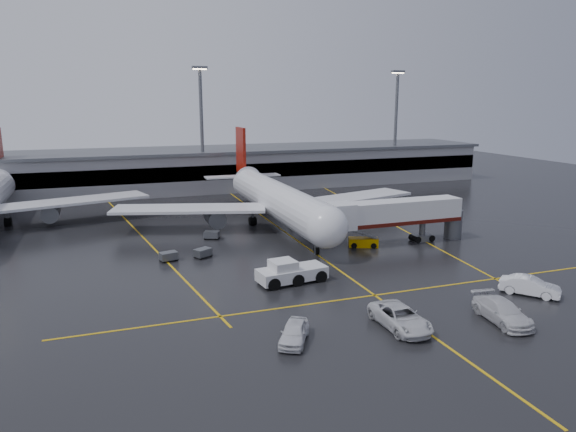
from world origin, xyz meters
name	(u,v)px	position (x,y,z in m)	size (l,w,h in m)	color
ground	(297,240)	(0.00, 0.00, 0.00)	(220.00, 220.00, 0.00)	black
apron_line_centre	(297,240)	(0.00, 0.00, 0.01)	(0.25, 90.00, 0.02)	gold
apron_line_stop	(375,295)	(0.00, -22.00, 0.01)	(60.00, 0.25, 0.02)	gold
apron_line_left	(141,235)	(-20.00, 10.00, 0.01)	(0.25, 70.00, 0.02)	gold
apron_line_right	(377,216)	(18.00, 10.00, 0.01)	(0.25, 70.00, 0.02)	gold
terminal	(221,168)	(0.00, 47.93, 4.32)	(122.00, 19.00, 8.60)	gray
light_mast_mid	(202,122)	(-5.00, 42.00, 14.47)	(3.00, 1.20, 25.45)	#595B60
light_mast_right	(396,120)	(40.00, 42.00, 14.47)	(3.00, 1.20, 25.45)	#595B60
main_airliner	(275,198)	(0.00, 9.70, 4.21)	(48.80, 45.60, 14.10)	silver
jet_bridge	(396,215)	(11.87, -6.00, 3.93)	(19.90, 3.40, 6.05)	silver
pushback_tractor	(290,273)	(-6.60, -15.65, 1.04)	(7.63, 3.93, 2.62)	silver
belt_loader	(363,242)	(7.16, -5.83, 0.60)	(4.13, 2.89, 2.41)	#C88D00
service_van_a	(400,317)	(-1.66, -29.40, 0.93)	(3.08, 6.68, 1.86)	silver
service_van_b	(502,311)	(7.35, -31.24, 0.94)	(2.64, 6.49, 1.88)	silver
service_van_c	(530,286)	(14.46, -26.99, 0.92)	(1.95, 5.58, 1.84)	white
service_van_d	(294,332)	(-11.01, -28.90, 0.83)	(1.95, 4.85, 1.65)	silver
baggage_cart_a	(203,252)	(-13.64, -3.62, 0.63)	(2.38, 2.14, 1.12)	#595B60
baggage_cart_b	(169,256)	(-17.78, -3.71, 0.63)	(2.26, 1.75, 1.12)	#595B60
baggage_cart_c	(212,235)	(-10.88, 4.62, 0.63)	(2.37, 2.05, 1.12)	#595B60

